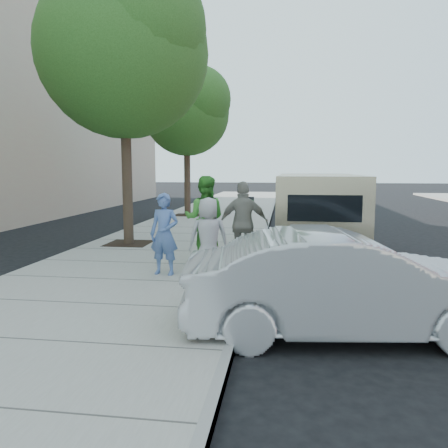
% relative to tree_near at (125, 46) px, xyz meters
% --- Properties ---
extents(ground, '(120.00, 120.00, 0.00)m').
position_rel_tree_near_xyz_m(ground, '(2.25, -2.40, -5.55)').
color(ground, black).
rests_on(ground, ground).
extents(sidewalk, '(5.00, 60.00, 0.15)m').
position_rel_tree_near_xyz_m(sidewalk, '(1.25, -2.40, -5.47)').
color(sidewalk, gray).
rests_on(sidewalk, ground).
extents(curb_face, '(0.12, 60.00, 0.16)m').
position_rel_tree_near_xyz_m(curb_face, '(3.69, -2.40, -5.47)').
color(curb_face, gray).
rests_on(curb_face, ground).
extents(tree_near, '(4.62, 4.60, 7.53)m').
position_rel_tree_near_xyz_m(tree_near, '(0.00, 0.00, 0.00)').
color(tree_near, black).
rests_on(tree_near, sidewalk).
extents(tree_far, '(3.92, 3.80, 6.49)m').
position_rel_tree_near_xyz_m(tree_far, '(-0.00, 7.60, -0.66)').
color(tree_far, black).
rests_on(tree_far, sidewalk).
extents(parking_meter, '(0.31, 0.13, 1.50)m').
position_rel_tree_near_xyz_m(parking_meter, '(3.50, -2.12, -4.31)').
color(parking_meter, gray).
rests_on(parking_meter, sidewalk).
extents(van, '(2.02, 5.75, 2.12)m').
position_rel_tree_near_xyz_m(van, '(5.16, -0.30, -4.43)').
color(van, tan).
rests_on(van, ground).
extents(sedan, '(4.52, 2.05, 1.44)m').
position_rel_tree_near_xyz_m(sedan, '(5.15, -5.82, -4.83)').
color(sedan, '#B0B2B7').
rests_on(sedan, ground).
extents(person_officer, '(0.64, 0.47, 1.64)m').
position_rel_tree_near_xyz_m(person_officer, '(1.95, -3.38, -4.58)').
color(person_officer, '#4F6CA9').
rests_on(person_officer, sidewalk).
extents(person_green_shirt, '(0.96, 0.75, 1.96)m').
position_rel_tree_near_xyz_m(person_green_shirt, '(2.52, -1.96, -4.42)').
color(person_green_shirt, green).
rests_on(person_green_shirt, sidewalk).
extents(person_gray_shirt, '(0.88, 0.69, 1.57)m').
position_rel_tree_near_xyz_m(person_gray_shirt, '(2.87, -3.47, -4.61)').
color(person_gray_shirt, '#A1A1A4').
rests_on(person_gray_shirt, sidewalk).
extents(person_striped_polo, '(1.15, 0.63, 1.85)m').
position_rel_tree_near_xyz_m(person_striped_polo, '(3.45, -2.38, -4.47)').
color(person_striped_polo, gray).
rests_on(person_striped_polo, sidewalk).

